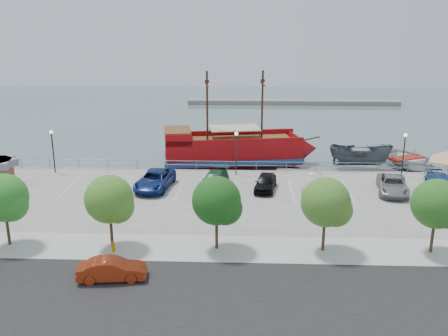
{
  "coord_description": "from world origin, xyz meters",
  "views": [
    {
      "loc": [
        0.72,
        -40.14,
        14.66
      ],
      "look_at": [
        -1.0,
        2.0,
        2.0
      ],
      "focal_mm": 40.0,
      "sensor_mm": 36.0,
      "label": 1
    }
  ],
  "objects": [
    {
      "name": "parked_car_d",
      "position": [
        -1.88,
        2.23,
        0.73
      ],
      "size": [
        2.83,
        5.31,
        1.46
      ],
      "primitive_type": "imported",
      "rotation": [
        0.0,
        0.0,
        -0.16
      ],
      "color": "#205536",
      "rests_on": "land_slab"
    },
    {
      "name": "lamp_post_left",
      "position": [
        -18.0,
        6.5,
        2.94
      ],
      "size": [
        0.36,
        0.36,
        4.28
      ],
      "color": "black",
      "rests_on": "land_slab"
    },
    {
      "name": "dock_mid",
      "position": [
        7.79,
        9.2,
        -0.79
      ],
      "size": [
        7.69,
        3.57,
        0.42
      ],
      "primitive_type": "cube",
      "rotation": [
        0.0,
        0.0,
        -0.2
      ],
      "color": "gray",
      "rests_on": "ground"
    },
    {
      "name": "lamp_post_right",
      "position": [
        16.0,
        6.5,
        2.94
      ],
      "size": [
        0.36,
        0.36,
        4.28
      ],
      "color": "black",
      "rests_on": "land_slab"
    },
    {
      "name": "sidewalk",
      "position": [
        0.0,
        -10.0,
        0.01
      ],
      "size": [
        100.0,
        4.0,
        0.05
      ],
      "primitive_type": "cube",
      "color": "beige",
      "rests_on": "land_slab"
    },
    {
      "name": "parked_car_c",
      "position": [
        -7.21,
        2.01,
        0.8
      ],
      "size": [
        3.38,
        6.04,
        1.6
      ],
      "primitive_type": "imported",
      "rotation": [
        0.0,
        0.0,
        -0.13
      ],
      "color": "navy",
      "rests_on": "land_slab"
    },
    {
      "name": "far_shore",
      "position": [
        10.0,
        55.0,
        -0.6
      ],
      "size": [
        40.0,
        3.0,
        0.8
      ],
      "primitive_type": "cube",
      "color": "gray",
      "rests_on": "ground"
    },
    {
      "name": "lamp_post_mid",
      "position": [
        0.0,
        6.5,
        2.94
      ],
      "size": [
        0.36,
        0.36,
        4.28
      ],
      "color": "black",
      "rests_on": "land_slab"
    },
    {
      "name": "parked_car_h",
      "position": [
        18.45,
        2.62,
        0.67
      ],
      "size": [
        2.1,
        4.71,
        1.34
      ],
      "primitive_type": "imported",
      "rotation": [
        0.0,
        0.0,
        0.05
      ],
      "color": "#2A5699",
      "rests_on": "land_slab"
    },
    {
      "name": "patrol_boat",
      "position": [
        13.27,
        12.07,
        0.28
      ],
      "size": [
        6.92,
        3.51,
        2.56
      ],
      "primitive_type": "imported",
      "rotation": [
        0.0,
        0.0,
        1.41
      ],
      "color": "#4A5158",
      "rests_on": "ground"
    },
    {
      "name": "tree_e",
      "position": [
        6.15,
        -10.07,
        3.3
      ],
      "size": [
        3.3,
        3.2,
        5.0
      ],
      "color": "#473321",
      "rests_on": "sidewalk"
    },
    {
      "name": "parked_car_f",
      "position": [
        6.83,
        2.41,
        0.7
      ],
      "size": [
        2.29,
        4.44,
        1.39
      ],
      "primitive_type": "imported",
      "rotation": [
        0.0,
        0.0,
        -0.2
      ],
      "color": "white",
      "rests_on": "land_slab"
    },
    {
      "name": "fire_hydrant",
      "position": [
        -7.72,
        -10.8,
        0.39
      ],
      "size": [
        0.25,
        0.25,
        0.72
      ],
      "rotation": [
        0.0,
        0.0,
        0.33
      ],
      "color": "#C28800",
      "rests_on": "sidewalk"
    },
    {
      "name": "tree_c",
      "position": [
        -7.85,
        -10.07,
        3.3
      ],
      "size": [
        3.3,
        3.2,
        5.0
      ],
      "color": "#473321",
      "rests_on": "sidewalk"
    },
    {
      "name": "dock_east",
      "position": [
        17.46,
        9.2,
        -0.82
      ],
      "size": [
        6.69,
        3.5,
        0.37
      ],
      "primitive_type": "cube",
      "rotation": [
        0.0,
        0.0,
        -0.27
      ],
      "color": "gray",
      "rests_on": "ground"
    },
    {
      "name": "dock_west",
      "position": [
        -14.99,
        9.2,
        -0.81
      ],
      "size": [
        6.95,
        2.59,
        0.39
      ],
      "primitive_type": "cube",
      "rotation": [
        0.0,
        0.0,
        -0.1
      ],
      "color": "gray",
      "rests_on": "ground"
    },
    {
      "name": "street_sedan",
      "position": [
        -6.86,
        -14.34,
        0.66
      ],
      "size": [
        4.14,
        1.9,
        1.32
      ],
      "primitive_type": "imported",
      "rotation": [
        0.0,
        0.0,
        1.7
      ],
      "color": "#982C10",
      "rests_on": "street"
    },
    {
      "name": "parked_car_g",
      "position": [
        13.77,
        1.71,
        0.74
      ],
      "size": [
        3.37,
        5.66,
        1.47
      ],
      "primitive_type": "imported",
      "rotation": [
        0.0,
        0.0,
        -0.18
      ],
      "color": "gray",
      "rests_on": "land_slab"
    },
    {
      "name": "speedboat",
      "position": [
        18.57,
        12.9,
        -0.18
      ],
      "size": [
        8.57,
        9.62,
        1.64
      ],
      "primitive_type": "imported",
      "rotation": [
        0.0,
        0.0,
        0.45
      ],
      "color": "silver",
      "rests_on": "ground"
    },
    {
      "name": "parked_car_e",
      "position": [
        2.69,
        1.98,
        0.72
      ],
      "size": [
        2.38,
        4.45,
        1.44
      ],
      "primitive_type": "imported",
      "rotation": [
        0.0,
        0.0,
        -0.17
      ],
      "color": "black",
      "rests_on": "land_slab"
    },
    {
      "name": "pirate_ship",
      "position": [
        0.73,
        12.99,
        0.82
      ],
      "size": [
        17.5,
        7.34,
        10.89
      ],
      "rotation": [
        0.0,
        0.0,
        0.16
      ],
      "color": "#9F0A0E",
      "rests_on": "ground"
    },
    {
      "name": "street",
      "position": [
        0.0,
        -16.0,
        0.01
      ],
      "size": [
        100.0,
        8.0,
        0.04
      ],
      "primitive_type": "cube",
      "color": "black",
      "rests_on": "land_slab"
    },
    {
      "name": "tree_f",
      "position": [
        13.15,
        -10.07,
        3.3
      ],
      "size": [
        3.3,
        3.2,
        5.0
      ],
      "color": "#473321",
      "rests_on": "sidewalk"
    },
    {
      "name": "tree_b",
      "position": [
        -14.85,
        -10.07,
        3.3
      ],
      "size": [
        3.3,
        3.2,
        5.0
      ],
      "color": "#473321",
      "rests_on": "sidewalk"
    },
    {
      "name": "ground",
      "position": [
        0.0,
        0.0,
        -1.0
      ],
      "size": [
        160.0,
        160.0,
        0.0
      ],
      "primitive_type": "plane",
      "color": "#4B6162"
    },
    {
      "name": "seawall_railing",
      "position": [
        0.0,
        7.8,
        0.53
      ],
      "size": [
        50.0,
        0.06,
        1.0
      ],
      "color": "gray",
      "rests_on": "land_slab"
    },
    {
      "name": "tree_d",
      "position": [
        -0.85,
        -10.07,
        3.3
      ],
      "size": [
        3.3,
        3.2,
        5.0
      ],
      "color": "#473321",
      "rests_on": "sidewalk"
    }
  ]
}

